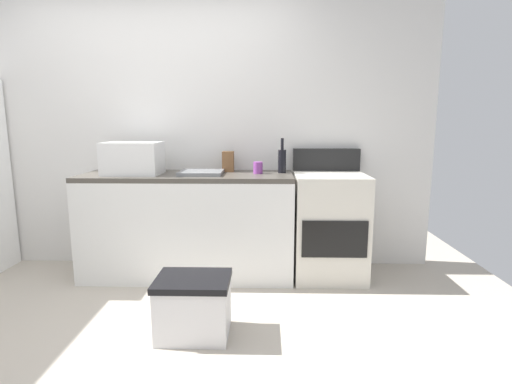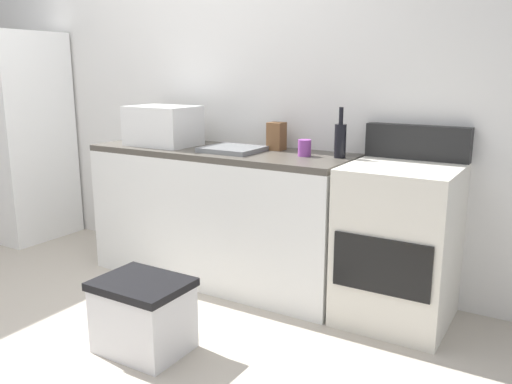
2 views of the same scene
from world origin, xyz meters
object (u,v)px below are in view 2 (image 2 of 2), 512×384
wine_bottle (340,139)px  knife_block (277,136)px  microwave (163,126)px  coffee_mug (305,148)px  storage_bin (143,315)px  stove_oven (399,242)px  refrigerator (18,137)px

wine_bottle → knife_block: wine_bottle is taller
microwave → knife_block: bearing=14.8°
coffee_mug → storage_bin: coffee_mug is taller
stove_oven → microwave: (-1.67, -0.05, 0.57)m
knife_block → stove_oven: bearing=-10.3°
stove_oven → storage_bin: (-1.00, -1.02, -0.27)m
refrigerator → knife_block: size_ratio=9.51×
refrigerator → storage_bin: bearing=-23.1°
refrigerator → stove_oven: bearing=1.0°
stove_oven → coffee_mug: size_ratio=11.00×
wine_bottle → coffee_mug: bearing=-165.3°
microwave → wine_bottle: wine_bottle is taller
stove_oven → coffee_mug: bearing=177.6°
stove_oven → microwave: 1.76m
wine_bottle → storage_bin: bearing=-118.2°
storage_bin → stove_oven: bearing=45.7°
stove_oven → microwave: size_ratio=2.39×
stove_oven → wine_bottle: size_ratio=3.67×
refrigerator → knife_block: (2.39, 0.22, 0.13)m
refrigerator → stove_oven: (3.27, 0.06, -0.39)m
refrigerator → coffee_mug: 2.66m
stove_oven → wine_bottle: 0.68m
coffee_mug → storage_bin: size_ratio=0.22×
knife_block → storage_bin: size_ratio=0.39×
refrigerator → storage_bin: refrigerator is taller
knife_block → coffee_mug: bearing=-26.5°
coffee_mug → knife_block: size_ratio=0.56×
refrigerator → stove_oven: 3.29m
coffee_mug → knife_block: knife_block is taller
stove_oven → storage_bin: stove_oven is taller
stove_oven → knife_block: bearing=169.7°
knife_block → storage_bin: (-0.12, -1.18, -0.80)m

